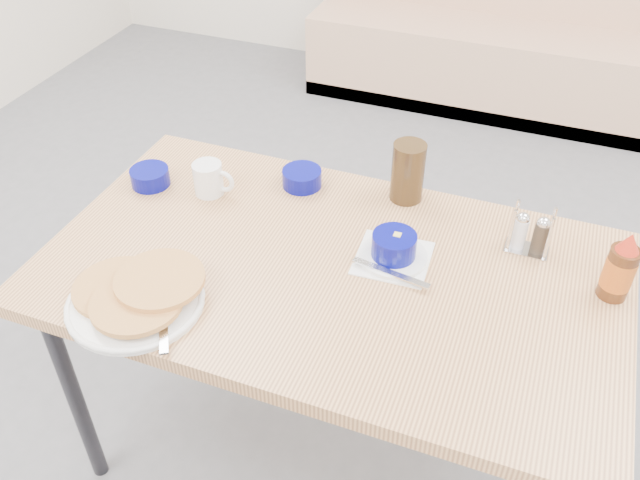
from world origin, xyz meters
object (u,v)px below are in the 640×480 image
(booth_bench, at_px, (488,38))
(syrup_bottle, at_px, (620,269))
(pancake_plate, at_px, (137,296))
(grits_setting, at_px, (394,249))
(coffee_mug, at_px, (209,178))
(condiment_caddy, at_px, (530,236))
(dining_table, at_px, (330,284))
(creamer_bowl, at_px, (150,177))
(butter_bowl, at_px, (302,178))
(amber_tumbler, at_px, (408,172))

(booth_bench, distance_m, syrup_bottle, 2.53)
(pancake_plate, xyz_separation_m, syrup_bottle, (1.01, 0.41, 0.05))
(pancake_plate, height_order, grits_setting, grits_setting)
(coffee_mug, relative_size, condiment_caddy, 0.94)
(booth_bench, height_order, pancake_plate, booth_bench)
(dining_table, distance_m, creamer_bowl, 0.62)
(dining_table, relative_size, creamer_bowl, 12.93)
(dining_table, xyz_separation_m, creamer_bowl, (-0.59, 0.15, 0.09))
(grits_setting, height_order, butter_bowl, grits_setting)
(pancake_plate, distance_m, condiment_caddy, 0.95)
(coffee_mug, xyz_separation_m, creamer_bowl, (-0.18, -0.02, -0.02))
(creamer_bowl, height_order, syrup_bottle, syrup_bottle)
(coffee_mug, bearing_deg, dining_table, -22.27)
(dining_table, distance_m, pancake_plate, 0.47)
(butter_bowl, distance_m, amber_tumbler, 0.30)
(grits_setting, bearing_deg, pancake_plate, -144.69)
(butter_bowl, distance_m, syrup_bottle, 0.85)
(booth_bench, relative_size, creamer_bowl, 17.55)
(butter_bowl, bearing_deg, condiment_caddy, -5.75)
(grits_setting, height_order, condiment_caddy, condiment_caddy)
(dining_table, distance_m, coffee_mug, 0.46)
(coffee_mug, relative_size, creamer_bowl, 1.10)
(butter_bowl, height_order, amber_tumbler, amber_tumbler)
(condiment_caddy, relative_size, syrup_bottle, 0.70)
(creamer_bowl, height_order, amber_tumbler, amber_tumbler)
(coffee_mug, height_order, syrup_bottle, syrup_bottle)
(coffee_mug, distance_m, syrup_bottle, 1.06)
(coffee_mug, bearing_deg, syrup_bottle, -1.86)
(creamer_bowl, height_order, condiment_caddy, condiment_caddy)
(condiment_caddy, height_order, syrup_bottle, syrup_bottle)
(pancake_plate, bearing_deg, creamer_bowl, 118.36)
(grits_setting, relative_size, condiment_caddy, 1.63)
(booth_bench, distance_m, dining_table, 2.56)
(booth_bench, bearing_deg, creamer_bowl, -103.98)
(booth_bench, bearing_deg, condiment_caddy, -79.29)
(dining_table, xyz_separation_m, grits_setting, (0.13, 0.08, 0.09))
(pancake_plate, distance_m, coffee_mug, 0.45)
(butter_bowl, distance_m, condiment_caddy, 0.63)
(booth_bench, relative_size, coffee_mug, 15.98)
(dining_table, bearing_deg, booth_bench, 90.00)
(syrup_bottle, bearing_deg, dining_table, -167.99)
(dining_table, distance_m, butter_bowl, 0.36)
(grits_setting, xyz_separation_m, butter_bowl, (-0.33, 0.22, -0.01))
(coffee_mug, distance_m, creamer_bowl, 0.18)
(butter_bowl, bearing_deg, syrup_bottle, -10.70)
(creamer_bowl, bearing_deg, condiment_caddy, 4.59)
(dining_table, relative_size, grits_setting, 6.79)
(coffee_mug, bearing_deg, butter_bowl, 28.92)
(creamer_bowl, bearing_deg, amber_tumbler, 15.62)
(booth_bench, xyz_separation_m, butter_bowl, (-0.19, -2.24, 0.43))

